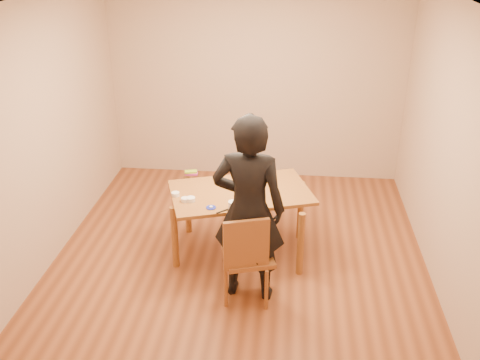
# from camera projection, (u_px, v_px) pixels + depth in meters

# --- Properties ---
(room_shell) EXTENTS (4.00, 4.50, 2.70)m
(room_shell) POSITION_uv_depth(u_px,v_px,m) (242.00, 132.00, 5.52)
(room_shell) COLOR brown
(room_shell) RESTS_ON ground
(dining_table) EXTENTS (1.64, 1.27, 0.04)m
(dining_table) POSITION_uv_depth(u_px,v_px,m) (240.00, 192.00, 5.64)
(dining_table) COLOR brown
(dining_table) RESTS_ON floor
(dining_chair) EXTENTS (0.55, 0.55, 0.04)m
(dining_chair) POSITION_uv_depth(u_px,v_px,m) (248.00, 256.00, 5.06)
(dining_chair) COLOR brown
(dining_chair) RESTS_ON floor
(cake_plate) EXTENTS (0.28, 0.28, 0.02)m
(cake_plate) POSITION_uv_depth(u_px,v_px,m) (252.00, 185.00, 5.74)
(cake_plate) COLOR #BA100C
(cake_plate) RESTS_ON dining_table
(cake) EXTENTS (0.23, 0.23, 0.07)m
(cake) POSITION_uv_depth(u_px,v_px,m) (252.00, 181.00, 5.72)
(cake) COLOR white
(cake) RESTS_ON cake_plate
(frosting_dome) EXTENTS (0.23, 0.23, 0.03)m
(frosting_dome) POSITION_uv_depth(u_px,v_px,m) (252.00, 177.00, 5.70)
(frosting_dome) COLOR white
(frosting_dome) RESTS_ON cake
(frosting_tub) EXTENTS (0.10, 0.10, 0.09)m
(frosting_tub) POSITION_uv_depth(u_px,v_px,m) (233.00, 205.00, 5.26)
(frosting_tub) COLOR white
(frosting_tub) RESTS_ON dining_table
(frosting_lid) EXTENTS (0.10, 0.10, 0.01)m
(frosting_lid) POSITION_uv_depth(u_px,v_px,m) (211.00, 208.00, 5.30)
(frosting_lid) COLOR #172197
(frosting_lid) RESTS_ON dining_table
(frosting_dollop) EXTENTS (0.04, 0.04, 0.02)m
(frosting_dollop) POSITION_uv_depth(u_px,v_px,m) (211.00, 206.00, 5.29)
(frosting_dollop) COLOR white
(frosting_dollop) RESTS_ON frosting_lid
(ramekin_green) EXTENTS (0.09, 0.09, 0.04)m
(ramekin_green) POSITION_uv_depth(u_px,v_px,m) (191.00, 199.00, 5.42)
(ramekin_green) COLOR white
(ramekin_green) RESTS_ON dining_table
(ramekin_yellow) EXTENTS (0.08, 0.08, 0.04)m
(ramekin_yellow) POSITION_uv_depth(u_px,v_px,m) (175.00, 194.00, 5.53)
(ramekin_yellow) COLOR white
(ramekin_yellow) RESTS_ON dining_table
(ramekin_multi) EXTENTS (0.08, 0.08, 0.04)m
(ramekin_multi) POSITION_uv_depth(u_px,v_px,m) (185.00, 200.00, 5.42)
(ramekin_multi) COLOR white
(ramekin_multi) RESTS_ON dining_table
(candy_box_pink) EXTENTS (0.15, 0.08, 0.02)m
(candy_box_pink) POSITION_uv_depth(u_px,v_px,m) (191.00, 174.00, 6.00)
(candy_box_pink) COLOR #BF2D6B
(candy_box_pink) RESTS_ON dining_table
(candy_box_green) EXTENTS (0.15, 0.10, 0.02)m
(candy_box_green) POSITION_uv_depth(u_px,v_px,m) (191.00, 172.00, 6.00)
(candy_box_green) COLOR green
(candy_box_green) RESTS_ON candy_box_pink
(spatula) EXTENTS (0.13, 0.12, 0.01)m
(spatula) POSITION_uv_depth(u_px,v_px,m) (223.00, 211.00, 5.24)
(spatula) COLOR black
(spatula) RESTS_ON dining_table
(person) EXTENTS (0.71, 0.50, 1.85)m
(person) POSITION_uv_depth(u_px,v_px,m) (249.00, 210.00, 4.89)
(person) COLOR black
(person) RESTS_ON floor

